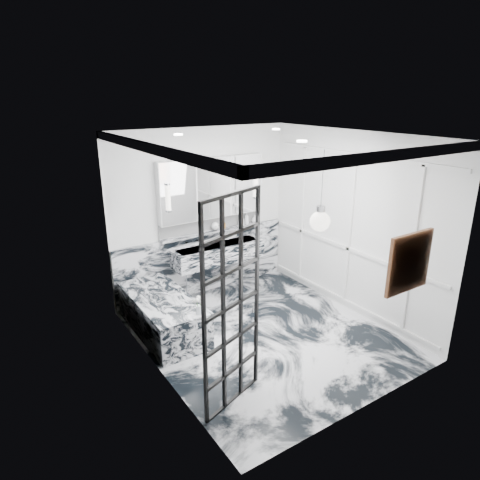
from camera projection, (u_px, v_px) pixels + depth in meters
floor at (265, 335)px, 6.14m from camera, size 3.60×3.60×0.00m
ceiling at (270, 135)px, 5.23m from camera, size 3.60×3.60×0.00m
wall_back at (202, 213)px, 7.11m from camera, size 3.60×0.00×3.60m
wall_front at (375, 293)px, 4.26m from camera, size 3.60×0.00×3.60m
wall_left at (154, 269)px, 4.86m from camera, size 0.00×3.60×3.60m
wall_right at (351, 224)px, 6.52m from camera, size 0.00×3.60×3.60m
marble_clad_back at (205, 262)px, 7.37m from camera, size 3.18×0.05×1.05m
marble_clad_left at (156, 273)px, 4.88m from camera, size 0.02×3.56×2.68m
panel_molding at (350, 230)px, 6.54m from camera, size 0.03×3.40×2.30m
soap_bottle_a at (247, 219)px, 7.54m from camera, size 0.10×0.10×0.21m
soap_bottle_b at (241, 220)px, 7.48m from camera, size 0.09×0.09×0.18m
soap_bottle_c at (254, 219)px, 7.64m from camera, size 0.14×0.14×0.14m
face_pot at (215, 226)px, 7.21m from camera, size 0.14×0.14×0.14m
amber_bottle at (225, 226)px, 7.32m from camera, size 0.04×0.04×0.10m
flower_vase at (199, 310)px, 5.58m from camera, size 0.08×0.08×0.12m
crittall_door at (232, 306)px, 4.46m from camera, size 0.84×0.33×2.38m
artwork at (409, 263)px, 4.53m from camera, size 0.56×0.05×0.56m
pendant_light at (320, 221)px, 4.56m from camera, size 0.22×0.22×0.22m
trough_sink at (218, 253)px, 7.21m from camera, size 1.60×0.45×0.30m
ledge at (213, 232)px, 7.23m from camera, size 1.90×0.14×0.04m
subway_tile at (211, 223)px, 7.24m from camera, size 1.90×0.03×0.23m
mirror_cabinet at (212, 188)px, 6.99m from camera, size 1.90×0.16×1.00m
sconce_left at (168, 198)px, 6.50m from camera, size 0.07×0.07×0.40m
sconce_right at (256, 186)px, 7.36m from camera, size 0.07×0.07×0.40m
bathtub at (163, 314)px, 6.15m from camera, size 0.75×1.65×0.55m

